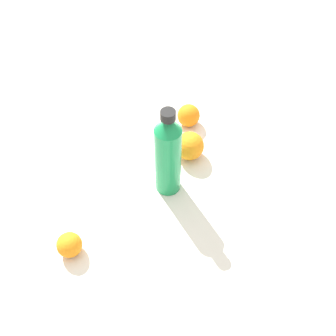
% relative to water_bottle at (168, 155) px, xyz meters
% --- Properties ---
extents(ground_plane, '(2.40, 2.40, 0.00)m').
position_rel_water_bottle_xyz_m(ground_plane, '(0.02, -0.03, -0.13)').
color(ground_plane, silver).
extents(water_bottle, '(0.07, 0.07, 0.28)m').
position_rel_water_bottle_xyz_m(water_bottle, '(0.00, 0.00, 0.00)').
color(water_bottle, '#198C4C').
rests_on(water_bottle, ground_plane).
extents(orange_0, '(0.08, 0.08, 0.08)m').
position_rel_water_bottle_xyz_m(orange_0, '(-0.05, -0.12, -0.09)').
color(orange_0, orange).
rests_on(orange_0, ground_plane).
extents(orange_1, '(0.06, 0.06, 0.06)m').
position_rel_water_bottle_xyz_m(orange_1, '(0.23, 0.22, -0.10)').
color(orange_1, orange).
rests_on(orange_1, ground_plane).
extents(orange_2, '(0.07, 0.07, 0.07)m').
position_rel_water_bottle_xyz_m(orange_2, '(-0.05, -0.25, -0.10)').
color(orange_2, orange).
rests_on(orange_2, ground_plane).
extents(folded_napkin, '(0.20, 0.17, 0.01)m').
position_rel_water_bottle_xyz_m(folded_napkin, '(0.01, 0.41, -0.13)').
color(folded_napkin, '#99BFD8').
rests_on(folded_napkin, ground_plane).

